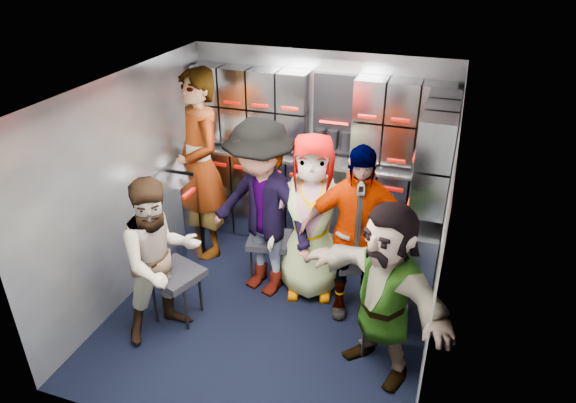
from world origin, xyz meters
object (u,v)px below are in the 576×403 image
(jump_seat_near_left, at_px, (175,276))
(attendant_arc_c, at_px, (311,218))
(attendant_arc_d, at_px, (355,234))
(jump_seat_center, at_px, (316,245))
(attendant_standing, at_px, (200,166))
(attendant_arc_a, at_px, (161,260))
(jump_seat_mid_left, at_px, (269,242))
(jump_seat_near_right, at_px, (383,317))
(attendant_arc_e, at_px, (384,293))
(attendant_arc_b, at_px, (262,210))
(jump_seat_mid_right, at_px, (357,263))

(jump_seat_near_left, distance_m, attendant_arc_c, 1.33)
(attendant_arc_c, xyz_separation_m, attendant_arc_d, (0.44, -0.16, 0.01))
(jump_seat_center, distance_m, attendant_standing, 1.44)
(jump_seat_near_left, relative_size, jump_seat_center, 1.13)
(attendant_arc_a, bearing_deg, jump_seat_mid_left, 5.34)
(jump_seat_near_left, bearing_deg, attendant_standing, 103.80)
(jump_seat_mid_left, distance_m, jump_seat_near_right, 1.43)
(jump_seat_near_right, relative_size, attendant_arc_a, 0.28)
(attendant_arc_c, height_order, attendant_arc_e, attendant_arc_c)
(attendant_standing, xyz_separation_m, attendant_arc_c, (1.30, -0.34, -0.19))
(attendant_arc_b, bearing_deg, attendant_arc_a, -106.69)
(jump_seat_near_left, bearing_deg, attendant_arc_a, -90.00)
(jump_seat_near_right, relative_size, attendant_standing, 0.21)
(attendant_arc_b, bearing_deg, attendant_arc_d, 14.87)
(attendant_standing, height_order, attendant_arc_e, attendant_standing)
(jump_seat_mid_right, relative_size, attendant_arc_b, 0.29)
(jump_seat_center, bearing_deg, attendant_arc_d, -37.68)
(jump_seat_center, bearing_deg, jump_seat_mid_left, -166.13)
(jump_seat_mid_right, relative_size, attendant_standing, 0.25)
(jump_seat_center, height_order, jump_seat_mid_right, jump_seat_center)
(jump_seat_mid_left, distance_m, attendant_arc_b, 0.49)
(jump_seat_near_right, distance_m, attendant_arc_d, 0.74)
(jump_seat_mid_left, height_order, jump_seat_near_right, jump_seat_mid_left)
(attendant_arc_b, bearing_deg, attendant_arc_e, -10.55)
(attendant_standing, bearing_deg, attendant_arc_b, 14.38)
(attendant_standing, bearing_deg, attendant_arc_d, 26.29)
(jump_seat_center, distance_m, attendant_arc_c, 0.44)
(jump_seat_center, bearing_deg, jump_seat_near_left, -137.49)
(attendant_arc_c, distance_m, attendant_arc_e, 1.13)
(attendant_arc_c, distance_m, attendant_arc_d, 0.47)
(jump_seat_center, relative_size, jump_seat_mid_right, 0.93)
(jump_seat_near_left, distance_m, jump_seat_near_right, 1.84)
(jump_seat_mid_right, distance_m, attendant_arc_e, 0.95)
(jump_seat_mid_right, bearing_deg, jump_seat_mid_left, 176.65)
(attendant_arc_b, bearing_deg, jump_seat_near_left, -113.49)
(jump_seat_mid_left, relative_size, attendant_arc_a, 0.32)
(attendant_arc_a, bearing_deg, jump_seat_near_left, 35.17)
(jump_seat_mid_left, relative_size, attendant_standing, 0.24)
(jump_seat_near_right, relative_size, attendant_arc_d, 0.25)
(jump_seat_center, distance_m, attendant_arc_a, 1.55)
(jump_seat_mid_left, distance_m, jump_seat_center, 0.46)
(attendant_standing, xyz_separation_m, attendant_arc_b, (0.85, -0.46, -0.13))
(jump_seat_mid_right, height_order, attendant_arc_c, attendant_arc_c)
(jump_seat_mid_right, bearing_deg, attendant_arc_c, -177.72)
(jump_seat_mid_left, height_order, attendant_arc_b, attendant_arc_b)
(attendant_arc_d, relative_size, attendant_arc_e, 1.10)
(jump_seat_mid_right, xyz_separation_m, attendant_arc_d, (0.00, -0.18, 0.42))
(jump_seat_near_left, distance_m, jump_seat_center, 1.39)
(attendant_arc_a, distance_m, attendant_arc_c, 1.39)
(jump_seat_near_left, height_order, jump_seat_mid_right, jump_seat_near_left)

